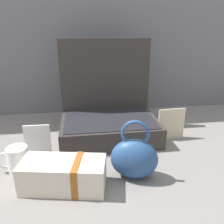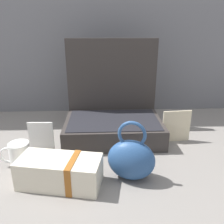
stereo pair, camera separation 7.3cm
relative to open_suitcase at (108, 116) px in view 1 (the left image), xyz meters
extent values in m
plane|color=slate|center=(-0.03, -0.21, -0.10)|extent=(6.00, 6.00, 0.00)
cube|color=#332D2B|center=(0.00, -0.04, -0.05)|extent=(0.43, 0.28, 0.09)
cube|color=black|center=(0.00, -0.04, 0.00)|extent=(0.40, 0.26, 0.00)
cube|color=#332D2B|center=(0.00, 0.11, 0.12)|extent=(0.43, 0.02, 0.44)
ellipsoid|color=#284C7F|center=(0.04, -0.35, -0.02)|extent=(0.18, 0.13, 0.14)
torus|color=#284C7F|center=(0.04, -0.35, 0.07)|extent=(0.09, 0.04, 0.09)
cube|color=beige|center=(-0.19, -0.37, -0.05)|extent=(0.28, 0.16, 0.09)
cube|color=#99561E|center=(-0.14, -0.37, -0.05)|extent=(0.04, 0.12, 0.10)
cylinder|color=white|center=(-0.35, -0.26, -0.05)|extent=(0.07, 0.07, 0.09)
torus|color=white|center=(-0.39, -0.26, -0.05)|extent=(0.07, 0.01, 0.07)
cube|color=beige|center=(0.28, -0.08, -0.02)|extent=(0.13, 0.02, 0.14)
cube|color=white|center=(-0.30, -0.14, -0.03)|extent=(0.10, 0.01, 0.12)
camera|label=1|loc=(-0.12, -0.99, 0.39)|focal=36.88mm
camera|label=2|loc=(-0.05, -1.00, 0.39)|focal=36.88mm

